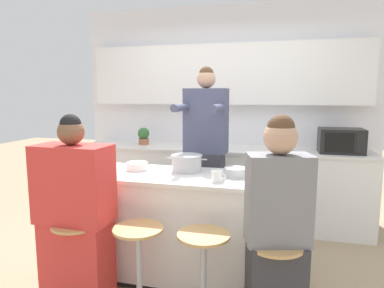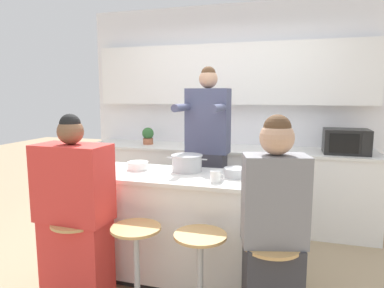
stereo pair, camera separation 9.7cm
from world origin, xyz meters
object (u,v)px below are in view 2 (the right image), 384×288
(bar_stool_center_left, at_px, (137,267))
(cooking_pot, at_px, (187,163))
(person_cooking, at_px, (208,161))
(potted_plant, at_px, (148,136))
(banana_bunch, at_px, (286,175))
(person_wrapped_blanket, at_px, (75,217))
(fruit_bowl, at_px, (138,166))
(person_seated_near, at_px, (273,239))
(coffee_cup_near, at_px, (215,177))
(bar_stool_leftmost, at_px, (78,260))
(bar_stool_center_right, at_px, (200,276))
(microwave, at_px, (346,141))
(kitchen_island, at_px, (190,227))

(bar_stool_center_left, height_order, cooking_pot, cooking_pot)
(person_cooking, bearing_deg, potted_plant, 143.80)
(bar_stool_center_left, relative_size, banana_bunch, 3.92)
(person_cooking, bearing_deg, person_wrapped_blanket, -119.08)
(bar_stool_center_left, height_order, fruit_bowl, fruit_bowl)
(fruit_bowl, bearing_deg, person_seated_near, -27.01)
(coffee_cup_near, xyz_separation_m, banana_bunch, (0.51, 0.30, -0.02))
(cooking_pot, relative_size, coffee_cup_near, 3.25)
(cooking_pot, height_order, banana_bunch, cooking_pot)
(person_wrapped_blanket, distance_m, banana_bunch, 1.66)
(banana_bunch, bearing_deg, bar_stool_center_left, -146.02)
(person_cooking, distance_m, coffee_cup_near, 0.85)
(bar_stool_leftmost, distance_m, bar_stool_center_right, 0.94)
(fruit_bowl, distance_m, potted_plant, 1.45)
(cooking_pot, xyz_separation_m, potted_plant, (-0.93, 1.30, 0.06))
(fruit_bowl, relative_size, microwave, 0.40)
(bar_stool_center_right, height_order, person_seated_near, person_seated_near)
(person_seated_near, relative_size, microwave, 3.13)
(bar_stool_center_right, xyz_separation_m, person_wrapped_blanket, (-0.96, -0.01, 0.33))
(bar_stool_center_right, bearing_deg, microwave, 59.45)
(kitchen_island, xyz_separation_m, cooking_pot, (-0.06, 0.13, 0.52))
(kitchen_island, relative_size, coffee_cup_near, 16.01)
(bar_stool_center_left, relative_size, bar_stool_center_right, 1.00)
(fruit_bowl, relative_size, coffee_cup_near, 1.69)
(bar_stool_center_right, height_order, coffee_cup_near, coffee_cup_near)
(kitchen_island, relative_size, person_seated_near, 1.21)
(bar_stool_center_left, distance_m, microwave, 2.61)
(person_cooking, height_order, microwave, person_cooking)
(person_seated_near, xyz_separation_m, fruit_bowl, (-1.21, 0.62, 0.27))
(cooking_pot, relative_size, banana_bunch, 2.16)
(bar_stool_center_right, height_order, potted_plant, potted_plant)
(bar_stool_center_right, bearing_deg, potted_plant, 122.12)
(kitchen_island, bearing_deg, cooking_pot, 116.91)
(kitchen_island, height_order, microwave, microwave)
(bar_stool_leftmost, xyz_separation_m, coffee_cup_near, (0.96, 0.40, 0.62))
(bar_stool_center_left, distance_m, person_seated_near, 1.00)
(person_cooking, height_order, fruit_bowl, person_cooking)
(person_seated_near, height_order, cooking_pot, person_seated_near)
(bar_stool_leftmost, bearing_deg, bar_stool_center_left, 3.66)
(potted_plant, bearing_deg, banana_bunch, -36.35)
(person_wrapped_blanket, bearing_deg, person_cooking, 60.44)
(fruit_bowl, bearing_deg, banana_bunch, 2.72)
(bar_stool_leftmost, bearing_deg, cooking_pot, 47.54)
(fruit_bowl, xyz_separation_m, microwave, (1.87, 1.31, 0.12))
(person_wrapped_blanket, bearing_deg, cooking_pot, 47.18)
(person_cooking, height_order, person_seated_near, person_cooking)
(banana_bunch, distance_m, potted_plant, 2.19)
(bar_stool_center_left, bearing_deg, microwave, 50.24)
(bar_stool_center_right, relative_size, cooking_pot, 1.82)
(bar_stool_center_left, relative_size, potted_plant, 2.97)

